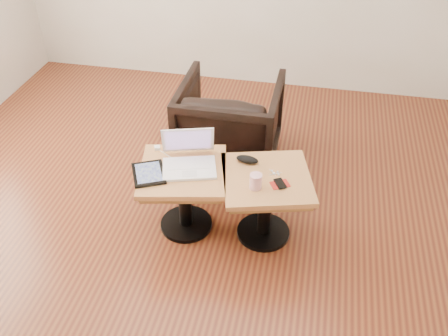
% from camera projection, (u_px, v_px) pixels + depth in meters
% --- Properties ---
extents(room_shell, '(4.52, 4.52, 2.71)m').
position_uv_depth(room_shell, '(176.00, 46.00, 2.80)').
color(room_shell, '#502014').
rests_on(room_shell, ground).
extents(side_table_left, '(0.66, 0.66, 0.51)m').
position_uv_depth(side_table_left, '(184.00, 184.00, 3.35)').
color(side_table_left, black).
rests_on(side_table_left, ground).
extents(side_table_right, '(0.69, 0.69, 0.51)m').
position_uv_depth(side_table_right, '(266.00, 192.00, 3.28)').
color(side_table_right, black).
rests_on(side_table_right, ground).
extents(laptop, '(0.42, 0.40, 0.24)m').
position_uv_depth(laptop, '(189.00, 159.00, 3.28)').
color(laptop, white).
rests_on(laptop, side_table_left).
extents(tablet, '(0.29, 0.31, 0.02)m').
position_uv_depth(tablet, '(149.00, 173.00, 3.22)').
color(tablet, black).
rests_on(tablet, side_table_left).
extents(charging_adapter, '(0.05, 0.05, 0.02)m').
position_uv_depth(charging_adapter, '(157.00, 148.00, 3.44)').
color(charging_adapter, white).
rests_on(charging_adapter, side_table_left).
extents(glasses_case, '(0.16, 0.09, 0.05)m').
position_uv_depth(glasses_case, '(247.00, 159.00, 3.32)').
color(glasses_case, black).
rests_on(glasses_case, side_table_right).
extents(striped_cup, '(0.11, 0.11, 0.10)m').
position_uv_depth(striped_cup, '(256.00, 181.00, 3.09)').
color(striped_cup, '#DC6582').
rests_on(striped_cup, side_table_right).
extents(earbuds_tangle, '(0.08, 0.05, 0.01)m').
position_uv_depth(earbuds_tangle, '(275.00, 173.00, 3.23)').
color(earbuds_tangle, white).
rests_on(earbuds_tangle, side_table_right).
extents(phone_on_sleeve, '(0.14, 0.13, 0.01)m').
position_uv_depth(phone_on_sleeve, '(280.00, 184.00, 3.14)').
color(phone_on_sleeve, maroon).
rests_on(phone_on_sleeve, side_table_right).
extents(armchair, '(0.77, 0.80, 0.72)m').
position_uv_depth(armchair, '(230.00, 123.00, 4.00)').
color(armchair, black).
rests_on(armchair, ground).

